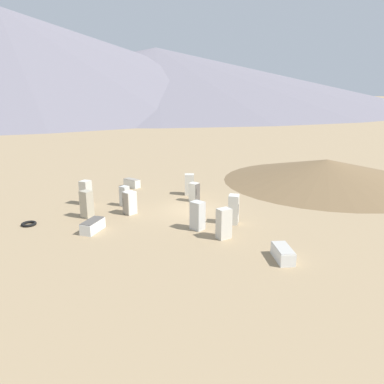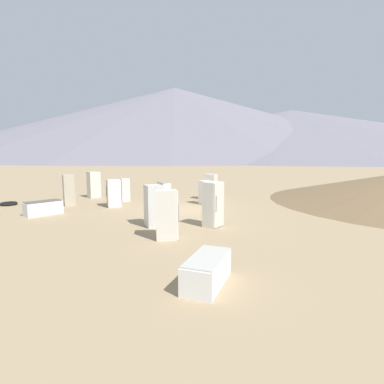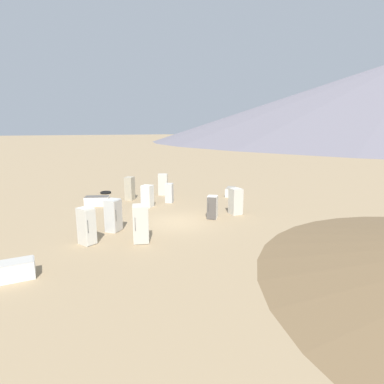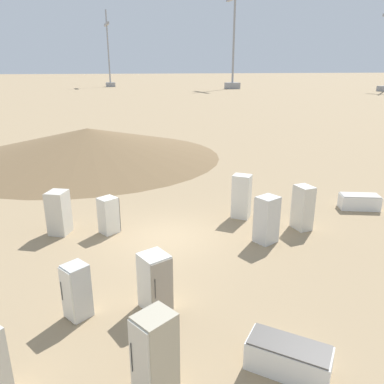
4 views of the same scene
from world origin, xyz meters
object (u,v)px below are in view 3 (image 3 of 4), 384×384
(discarded_fridge_7, at_px, (212,207))
(discarded_fridge_4, at_px, (113,215))
(discarded_fridge_11, at_px, (230,192))
(discarded_fridge_9, at_px, (147,196))
(discarded_fridge_8, at_px, (97,201))
(scrap_tire, at_px, (106,192))
(discarded_fridge_5, at_px, (8,271))
(discarded_fridge_3, at_px, (163,184))
(discarded_fridge_1, at_px, (87,226))
(discarded_fridge_2, at_px, (130,188))
(discarded_fridge_0, at_px, (236,201))
(discarded_fridge_6, at_px, (141,224))
(discarded_fridge_10, at_px, (169,193))

(discarded_fridge_7, bearing_deg, discarded_fridge_4, 36.11)
(discarded_fridge_4, distance_m, discarded_fridge_11, 11.99)
(discarded_fridge_9, bearing_deg, discarded_fridge_8, 105.90)
(discarded_fridge_8, bearing_deg, discarded_fridge_11, -76.56)
(discarded_fridge_4, xyz_separation_m, scrap_tire, (-9.24, 5.74, -0.81))
(discarded_fridge_5, bearing_deg, discarded_fridge_4, 129.46)
(discarded_fridge_3, bearing_deg, scrap_tire, -95.01)
(discarded_fridge_1, distance_m, discarded_fridge_2, 9.75)
(discarded_fridge_1, xyz_separation_m, discarded_fridge_5, (1.09, -3.88, -0.56))
(discarded_fridge_2, bearing_deg, discarded_fridge_7, -27.28)
(discarded_fridge_1, xyz_separation_m, discarded_fridge_4, (-0.64, 2.00, -0.01))
(discarded_fridge_0, relative_size, discarded_fridge_2, 0.93)
(discarded_fridge_3, height_order, discarded_fridge_6, discarded_fridge_6)
(discarded_fridge_2, height_order, discarded_fridge_10, discarded_fridge_2)
(discarded_fridge_7, bearing_deg, discarded_fridge_8, -9.53)
(discarded_fridge_10, bearing_deg, discarded_fridge_8, -158.70)
(discarded_fridge_1, xyz_separation_m, discarded_fridge_8, (-6.50, 4.72, -0.55))
(discarded_fridge_5, distance_m, scrap_tire, 15.98)
(discarded_fridge_1, xyz_separation_m, scrap_tire, (-9.88, 7.74, -0.82))
(discarded_fridge_0, bearing_deg, scrap_tire, -144.87)
(discarded_fridge_1, xyz_separation_m, discarded_fridge_3, (-5.53, 10.64, 0.01))
(discarded_fridge_4, xyz_separation_m, discarded_fridge_11, (-0.10, 11.98, -0.53))
(discarded_fridge_2, distance_m, discarded_fridge_5, 13.55)
(discarded_fridge_4, bearing_deg, discarded_fridge_10, 178.88)
(discarded_fridge_7, bearing_deg, discarded_fridge_6, 60.69)
(discarded_fridge_0, xyz_separation_m, discarded_fridge_4, (-3.28, -7.36, 0.03))
(discarded_fridge_3, bearing_deg, discarded_fridge_6, 1.41)
(discarded_fridge_1, relative_size, scrap_tire, 1.93)
(discarded_fridge_8, bearing_deg, discarded_fridge_5, 176.69)
(discarded_fridge_2, bearing_deg, discarded_fridge_6, -62.28)
(discarded_fridge_2, height_order, discarded_fridge_3, discarded_fridge_2)
(discarded_fridge_3, xyz_separation_m, discarded_fridge_11, (4.79, 3.35, -0.55))
(discarded_fridge_2, bearing_deg, scrap_tire, 150.10)
(discarded_fridge_11, bearing_deg, discarded_fridge_9, -133.38)
(scrap_tire, bearing_deg, discarded_fridge_11, 34.36)
(discarded_fridge_8, height_order, discarded_fridge_11, discarded_fridge_11)
(discarded_fridge_4, xyz_separation_m, discarded_fridge_9, (-2.72, 4.89, -0.10))
(discarded_fridge_1, height_order, discarded_fridge_3, discarded_fridge_3)
(discarded_fridge_4, relative_size, discarded_fridge_7, 1.23)
(discarded_fridge_2, xyz_separation_m, discarded_fridge_4, (5.54, -5.54, -0.04))
(discarded_fridge_1, height_order, discarded_fridge_10, discarded_fridge_1)
(discarded_fridge_2, bearing_deg, discarded_fridge_10, -3.13)
(discarded_fridge_6, height_order, discarded_fridge_11, discarded_fridge_6)
(discarded_fridge_0, distance_m, discarded_fridge_5, 13.34)
(scrap_tire, bearing_deg, discarded_fridge_4, -31.83)
(discarded_fridge_2, xyz_separation_m, discarded_fridge_3, (0.65, 3.09, -0.01))
(discarded_fridge_0, distance_m, discarded_fridge_2, 9.01)
(discarded_fridge_1, bearing_deg, discarded_fridge_10, -165.04)
(discarded_fridge_8, bearing_deg, discarded_fridge_4, -159.58)
(discarded_fridge_2, bearing_deg, discarded_fridge_11, 22.91)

